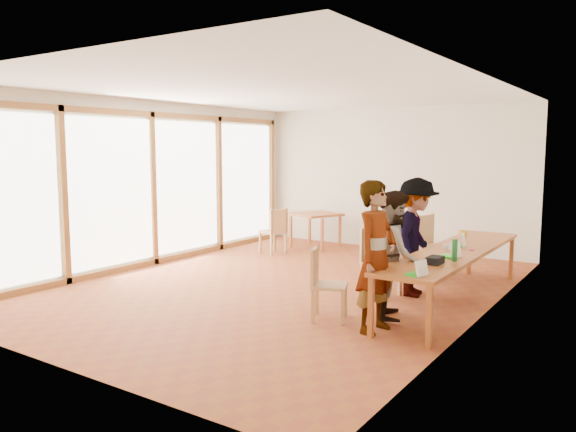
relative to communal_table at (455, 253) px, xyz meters
The scene contains 25 objects.
ground 2.63m from the communal_table, 169.92° to the right, with size 8.00×8.00×0.00m, color brown.
wall_back 4.42m from the communal_table, 125.11° to the left, with size 6.00×0.10×3.00m, color beige.
wall_front 5.16m from the communal_table, 119.36° to the right, with size 6.00×0.10×3.00m, color beige.
wall_right 1.04m from the communal_table, 41.63° to the right, with size 0.10×8.00×3.00m, color beige.
window_wall 5.54m from the communal_table, behind, with size 0.10×8.00×3.00m, color white.
ceiling 3.44m from the communal_table, 169.92° to the right, with size 6.00×8.00×0.04m, color white.
communal_table is the anchor object (origin of this frame).
side_table 4.76m from the communal_table, 144.66° to the left, with size 0.90×0.90×0.75m.
chair_near 2.02m from the communal_table, 124.79° to the right, with size 0.56×0.56×0.49m.
chair_mid 1.14m from the communal_table, behind, with size 0.59×0.59×0.52m.
chair_far 1.66m from the communal_table, 133.74° to the left, with size 0.63×0.63×0.55m.
chair_empty 1.88m from the communal_table, 119.64° to the left, with size 0.57×0.57×0.54m.
chair_spare 4.48m from the communal_table, 158.40° to the left, with size 0.54×0.54×0.50m.
person_near 1.76m from the communal_table, 103.14° to the right, with size 0.65×0.43×1.78m, color gray.
person_mid 1.14m from the communal_table, 112.48° to the right, with size 0.79×0.61×1.62m, color gray.
person_far 0.64m from the communal_table, behind, with size 1.11×0.64×1.72m, color gray.
laptop_near 1.80m from the communal_table, 85.10° to the right, with size 0.23×0.24×0.18m.
laptop_mid 0.59m from the communal_table, 76.74° to the right, with size 0.26×0.29×0.22m.
laptop_far 0.33m from the communal_table, 94.07° to the left, with size 0.21×0.24×0.18m.
yellow_mug 1.19m from the communal_table, 101.48° to the left, with size 0.14×0.14×0.11m, color gold.
green_bottle 0.85m from the communal_table, 73.32° to the right, with size 0.07×0.07×0.28m, color #196228.
clear_glass 0.11m from the communal_table, 163.11° to the right, with size 0.07×0.07×0.09m, color silver.
condiment_cup 0.16m from the communal_table, behind, with size 0.08×0.08×0.06m, color white.
pink_phone 0.24m from the communal_table, 26.74° to the left, with size 0.05×0.10×0.01m, color #CF3568.
black_pouch 1.09m from the communal_table, 85.30° to the right, with size 0.16×0.26×0.09m, color black.
Camera 1 is at (4.81, -7.16, 2.14)m, focal length 35.00 mm.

